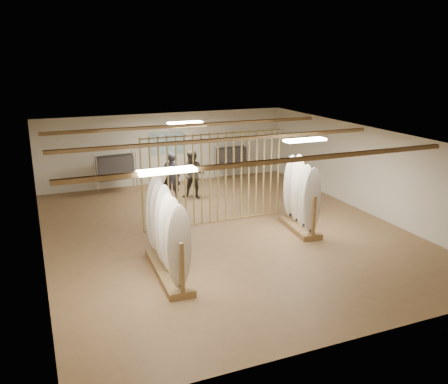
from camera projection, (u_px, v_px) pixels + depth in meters
name	position (u px, v px, depth m)	size (l,w,h in m)	color
floor	(224.00, 231.00, 13.95)	(12.00, 12.00, 0.00)	olive
ceiling	(224.00, 137.00, 13.17)	(12.00, 12.00, 0.00)	gray
wall_back	(166.00, 148.00, 18.88)	(12.00, 12.00, 0.00)	beige
wall_front	(356.00, 270.00, 8.24)	(12.00, 12.00, 0.00)	beige
wall_left	(38.00, 206.00, 11.72)	(12.00, 12.00, 0.00)	beige
wall_right	(366.00, 170.00, 15.40)	(12.00, 12.00, 0.00)	beige
ceiling_slats	(224.00, 140.00, 13.19)	(9.50, 6.12, 0.10)	olive
light_panels	(224.00, 139.00, 13.19)	(1.20, 0.35, 0.06)	white
bamboo_partition	(214.00, 179.00, 14.27)	(4.45, 0.05, 2.78)	tan
poster	(166.00, 143.00, 18.81)	(1.40, 0.03, 0.90)	teal
rack_left	(167.00, 245.00, 11.04)	(0.70, 2.67, 2.14)	olive
rack_right	(301.00, 207.00, 13.85)	(0.80, 1.89, 2.14)	olive
clothing_rack_a	(115.00, 168.00, 17.38)	(1.43, 0.52, 1.54)	silver
clothing_rack_b	(231.00, 158.00, 19.42)	(1.33, 0.41, 1.43)	silver
shopper_a	(171.00, 173.00, 16.72)	(0.71, 0.48, 1.94)	#26272E
shopper_b	(193.00, 172.00, 16.84)	(0.96, 0.75, 1.99)	#343128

